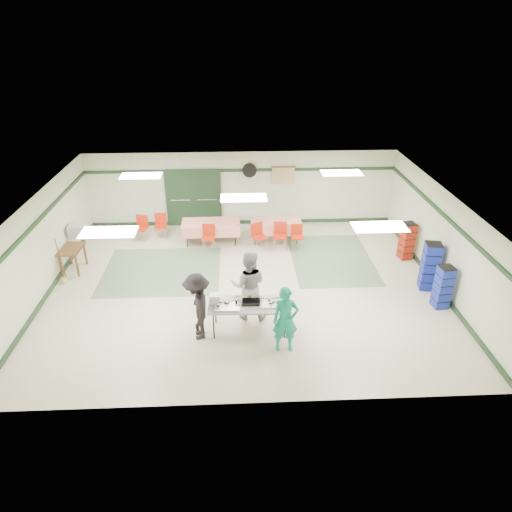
{
  "coord_description": "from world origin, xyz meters",
  "views": [
    {
      "loc": [
        -0.21,
        -11.2,
        6.84
      ],
      "look_at": [
        0.31,
        -0.3,
        1.12
      ],
      "focal_mm": 32.0,
      "sensor_mm": 36.0,
      "label": 1
    }
  ],
  "objects_px": {
    "volunteer_grey": "(249,285)",
    "office_printer": "(78,231)",
    "dining_table_b": "(211,227)",
    "chair_loose_b": "(141,225)",
    "dining_table_a": "(276,226)",
    "crate_stack_blue_a": "(430,266)",
    "crate_stack_red": "(407,241)",
    "chair_d": "(209,235)",
    "chair_a": "(280,233)",
    "crate_stack_blue_b": "(443,287)",
    "broom": "(61,260)",
    "chair_c": "(297,234)",
    "printer_table": "(72,251)",
    "serving_table": "(249,306)",
    "volunteer_teal": "(286,320)",
    "volunteer_dark": "(197,307)",
    "chair_loose_a": "(161,223)",
    "chair_b": "(258,234)"
  },
  "relations": [
    {
      "from": "volunteer_dark",
      "to": "crate_stack_blue_b",
      "type": "bearing_deg",
      "value": 92.44
    },
    {
      "from": "chair_d",
      "to": "crate_stack_blue_a",
      "type": "xyz_separation_m",
      "value": [
        6.27,
        -2.72,
        0.16
      ]
    },
    {
      "from": "dining_table_a",
      "to": "broom",
      "type": "distance_m",
      "value": 6.82
    },
    {
      "from": "volunteer_grey",
      "to": "dining_table_b",
      "type": "height_order",
      "value": "volunteer_grey"
    },
    {
      "from": "volunteer_grey",
      "to": "chair_b",
      "type": "distance_m",
      "value": 3.9
    },
    {
      "from": "serving_table",
      "to": "chair_d",
      "type": "distance_m",
      "value": 4.62
    },
    {
      "from": "crate_stack_blue_b",
      "to": "office_printer",
      "type": "height_order",
      "value": "crate_stack_blue_b"
    },
    {
      "from": "dining_table_b",
      "to": "crate_stack_blue_b",
      "type": "height_order",
      "value": "crate_stack_blue_b"
    },
    {
      "from": "dining_table_b",
      "to": "chair_b",
      "type": "relative_size",
      "value": 2.16
    },
    {
      "from": "serving_table",
      "to": "dining_table_b",
      "type": "relative_size",
      "value": 1.02
    },
    {
      "from": "chair_a",
      "to": "crate_stack_blue_a",
      "type": "xyz_separation_m",
      "value": [
        3.92,
        -2.72,
        0.14
      ]
    },
    {
      "from": "serving_table",
      "to": "crate_stack_red",
      "type": "distance_m",
      "value": 6.22
    },
    {
      "from": "chair_loose_b",
      "to": "printer_table",
      "type": "bearing_deg",
      "value": -114.43
    },
    {
      "from": "crate_stack_blue_a",
      "to": "dining_table_b",
      "type": "bearing_deg",
      "value": 152.15
    },
    {
      "from": "chair_c",
      "to": "volunteer_dark",
      "type": "bearing_deg",
      "value": -127.47
    },
    {
      "from": "chair_loose_a",
      "to": "crate_stack_blue_b",
      "type": "bearing_deg",
      "value": -32.88
    },
    {
      "from": "volunteer_dark",
      "to": "chair_d",
      "type": "bearing_deg",
      "value": 173.15
    },
    {
      "from": "chair_b",
      "to": "serving_table",
      "type": "bearing_deg",
      "value": -119.59
    },
    {
      "from": "chair_d",
      "to": "broom",
      "type": "height_order",
      "value": "broom"
    },
    {
      "from": "chair_d",
      "to": "office_printer",
      "type": "height_order",
      "value": "office_printer"
    },
    {
      "from": "dining_table_a",
      "to": "printer_table",
      "type": "relative_size",
      "value": 1.79
    },
    {
      "from": "printer_table",
      "to": "broom",
      "type": "xyz_separation_m",
      "value": [
        -0.08,
        -0.67,
        0.08
      ]
    },
    {
      "from": "chair_loose_a",
      "to": "volunteer_teal",
      "type": "bearing_deg",
      "value": -61.91
    },
    {
      "from": "chair_c",
      "to": "printer_table",
      "type": "distance_m",
      "value": 7.05
    },
    {
      "from": "crate_stack_blue_a",
      "to": "broom",
      "type": "distance_m",
      "value": 10.41
    },
    {
      "from": "chair_b",
      "to": "crate_stack_red",
      "type": "relative_size",
      "value": 0.75
    },
    {
      "from": "chair_a",
      "to": "printer_table",
      "type": "xyz_separation_m",
      "value": [
        -6.38,
        -1.2,
        0.08
      ]
    },
    {
      "from": "volunteer_teal",
      "to": "chair_loose_b",
      "type": "height_order",
      "value": "volunteer_teal"
    },
    {
      "from": "volunteer_dark",
      "to": "office_printer",
      "type": "height_order",
      "value": "volunteer_dark"
    },
    {
      "from": "crate_stack_red",
      "to": "crate_stack_blue_b",
      "type": "xyz_separation_m",
      "value": [
        0.0,
        -2.78,
        -0.0
      ]
    },
    {
      "from": "chair_loose_a",
      "to": "chair_loose_b",
      "type": "bearing_deg",
      "value": -164.6
    },
    {
      "from": "crate_stack_blue_b",
      "to": "broom",
      "type": "relative_size",
      "value": 0.86
    },
    {
      "from": "chair_b",
      "to": "office_printer",
      "type": "height_order",
      "value": "office_printer"
    },
    {
      "from": "chair_a",
      "to": "printer_table",
      "type": "bearing_deg",
      "value": -163.13
    },
    {
      "from": "dining_table_a",
      "to": "crate_stack_red",
      "type": "distance_m",
      "value": 4.26
    },
    {
      "from": "chair_c",
      "to": "crate_stack_red",
      "type": "bearing_deg",
      "value": -19.6
    },
    {
      "from": "chair_loose_a",
      "to": "volunteer_grey",
      "type": "bearing_deg",
      "value": -61.88
    },
    {
      "from": "chair_a",
      "to": "crate_stack_blue_b",
      "type": "distance_m",
      "value": 5.37
    },
    {
      "from": "volunteer_dark",
      "to": "serving_table",
      "type": "bearing_deg",
      "value": 91.98
    },
    {
      "from": "volunteer_teal",
      "to": "chair_c",
      "type": "relative_size",
      "value": 1.95
    },
    {
      "from": "volunteer_grey",
      "to": "dining_table_a",
      "type": "bearing_deg",
      "value": -96.4
    },
    {
      "from": "crate_stack_blue_a",
      "to": "crate_stack_red",
      "type": "bearing_deg",
      "value": 90.0
    },
    {
      "from": "chair_c",
      "to": "office_printer",
      "type": "xyz_separation_m",
      "value": [
        -6.94,
        -0.37,
        0.44
      ]
    },
    {
      "from": "volunteer_grey",
      "to": "office_printer",
      "type": "relative_size",
      "value": 3.59
    },
    {
      "from": "dining_table_b",
      "to": "chair_loose_b",
      "type": "distance_m",
      "value": 2.4
    },
    {
      "from": "serving_table",
      "to": "volunteer_teal",
      "type": "bearing_deg",
      "value": -41.54
    },
    {
      "from": "volunteer_grey",
      "to": "dining_table_a",
      "type": "relative_size",
      "value": 1.1
    },
    {
      "from": "chair_loose_b",
      "to": "crate_stack_blue_b",
      "type": "bearing_deg",
      "value": -12.37
    },
    {
      "from": "dining_table_b",
      "to": "printer_table",
      "type": "xyz_separation_m",
      "value": [
        -4.09,
        -1.76,
        0.08
      ]
    },
    {
      "from": "chair_loose_a",
      "to": "crate_stack_blue_a",
      "type": "height_order",
      "value": "crate_stack_blue_a"
    }
  ]
}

